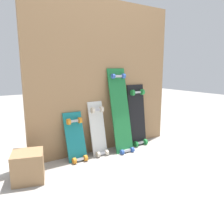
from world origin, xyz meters
TOP-DOWN VIEW (x-y plane):
  - ground_plane at (0.00, 0.00)m, footprint 12.00×12.00m
  - plywood_wall_panel at (0.00, 0.07)m, footprint 1.70×0.04m
  - skateboard_teal at (-0.41, -0.04)m, footprint 0.19×0.21m
  - skateboard_white at (-0.15, -0.03)m, footprint 0.17×0.20m
  - skateboard_green at (0.12, -0.07)m, footprint 0.22×0.27m
  - skateboard_black at (0.39, -0.02)m, footprint 0.23×0.17m
  - wooden_crate at (-0.91, -0.22)m, footprint 0.30×0.30m

SIDE VIEW (x-z plane):
  - ground_plane at x=0.00m, z-range 0.00..0.00m
  - wooden_crate at x=-0.91m, z-range 0.00..0.24m
  - skateboard_teal at x=-0.41m, z-range -0.07..0.47m
  - skateboard_white at x=-0.15m, z-range -0.07..0.56m
  - skateboard_black at x=0.39m, z-range -0.06..0.71m
  - skateboard_green at x=0.12m, z-range -0.07..0.90m
  - plywood_wall_panel at x=0.00m, z-range 0.00..1.60m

